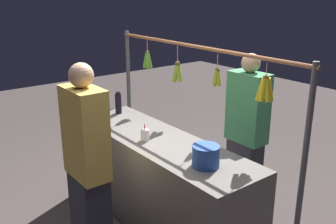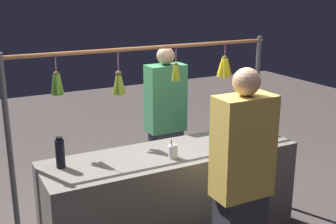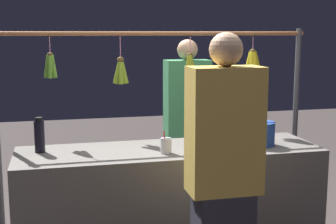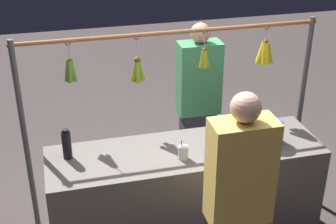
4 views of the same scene
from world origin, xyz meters
name	(u,v)px [view 2 (image 2 of 4)]	position (x,y,z in m)	size (l,w,h in m)	color
market_counter	(172,200)	(0.00, 0.00, 0.42)	(2.09, 0.61, 0.85)	#66605B
display_rack	(153,100)	(-0.04, -0.43, 1.18)	(2.41, 0.14, 1.67)	#4C4C51
water_bottle	(60,153)	(0.87, -0.10, 0.96)	(0.07, 0.07, 0.24)	black
blue_bucket	(241,132)	(-0.65, 0.04, 0.93)	(0.21, 0.21, 0.17)	#2B51AE
drink_cup	(173,152)	(0.05, 0.11, 0.90)	(0.07, 0.07, 0.15)	silver
vendor_person	(166,127)	(-0.34, -0.77, 0.78)	(0.38, 0.20, 1.58)	#2D2D38
customer_person	(241,191)	(-0.12, 0.76, 0.81)	(0.39, 0.21, 1.64)	#2D2D38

